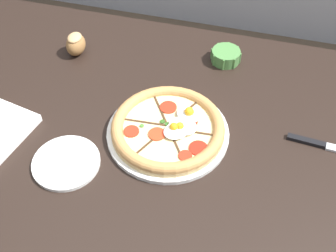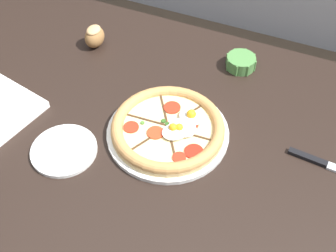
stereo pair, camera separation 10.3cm
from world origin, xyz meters
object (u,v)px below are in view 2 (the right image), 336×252
object	(u,v)px
pizza	(168,129)
ramekin_bowl	(241,62)
dining_table	(147,149)
side_saucer	(64,150)
knife_main	(334,167)
bread_piece_far	(95,36)

from	to	relation	value
pizza	ramekin_bowl	bearing A→B (deg)	74.49
dining_table	side_saucer	xyz separation A→B (m)	(-0.14, -0.15, 0.10)
ramekin_bowl	knife_main	world-z (taller)	ramekin_bowl
dining_table	side_saucer	bearing A→B (deg)	-133.77
knife_main	side_saucer	distance (m)	0.64
pizza	dining_table	bearing A→B (deg)	-178.66
ramekin_bowl	knife_main	distance (m)	0.40
bread_piece_far	side_saucer	world-z (taller)	bread_piece_far
side_saucer	bread_piece_far	bearing A→B (deg)	109.65
pizza	side_saucer	world-z (taller)	pizza
side_saucer	dining_table	bearing A→B (deg)	46.23
ramekin_bowl	pizza	bearing A→B (deg)	-105.51
pizza	ramekin_bowl	distance (m)	0.33
ramekin_bowl	side_saucer	xyz separation A→B (m)	(-0.30, -0.47, -0.01)
pizza	bread_piece_far	xyz separation A→B (m)	(-0.35, 0.24, 0.01)
dining_table	ramekin_bowl	size ratio (longest dim) A/B	17.74
dining_table	pizza	bearing A→B (deg)	1.34
dining_table	knife_main	world-z (taller)	knife_main
pizza	bread_piece_far	size ratio (longest dim) A/B	4.05
bread_piece_far	dining_table	bearing A→B (deg)	-40.16
ramekin_bowl	side_saucer	bearing A→B (deg)	-122.24
ramekin_bowl	bread_piece_far	size ratio (longest dim) A/B	1.18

